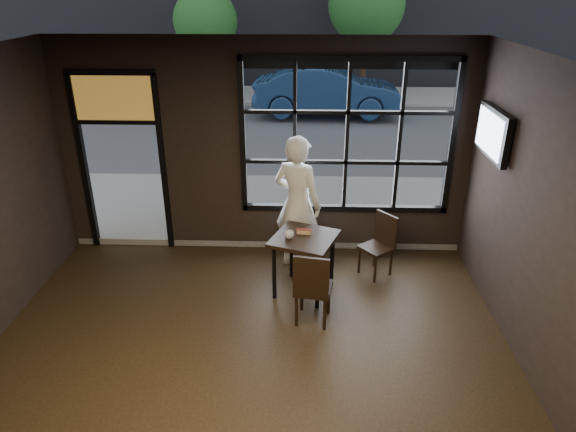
{
  "coord_description": "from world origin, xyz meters",
  "views": [
    {
      "loc": [
        0.61,
        -3.66,
        3.86
      ],
      "look_at": [
        0.4,
        2.2,
        1.15
      ],
      "focal_mm": 32.0,
      "sensor_mm": 36.0,
      "label": 1
    }
  ],
  "objects_px": {
    "navy_car": "(327,90)",
    "man": "(297,204)",
    "chair_near": "(313,286)",
    "cafe_table": "(304,264)"
  },
  "relations": [
    {
      "from": "chair_near",
      "to": "man",
      "type": "distance_m",
      "value": 1.43
    },
    {
      "from": "man",
      "to": "cafe_table",
      "type": "bearing_deg",
      "value": 127.26
    },
    {
      "from": "cafe_table",
      "to": "navy_car",
      "type": "distance_m",
      "value": 9.74
    },
    {
      "from": "chair_near",
      "to": "navy_car",
      "type": "xyz_separation_m",
      "value": [
        0.5,
        10.36,
        0.33
      ]
    },
    {
      "from": "chair_near",
      "to": "navy_car",
      "type": "height_order",
      "value": "navy_car"
    },
    {
      "from": "chair_near",
      "to": "cafe_table",
      "type": "bearing_deg",
      "value": -69.51
    },
    {
      "from": "man",
      "to": "navy_car",
      "type": "bearing_deg",
      "value": -65.86
    },
    {
      "from": "cafe_table",
      "to": "chair_near",
      "type": "relative_size",
      "value": 0.85
    },
    {
      "from": "man",
      "to": "navy_car",
      "type": "distance_m",
      "value": 9.07
    },
    {
      "from": "navy_car",
      "to": "man",
      "type": "bearing_deg",
      "value": 176.74
    }
  ]
}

